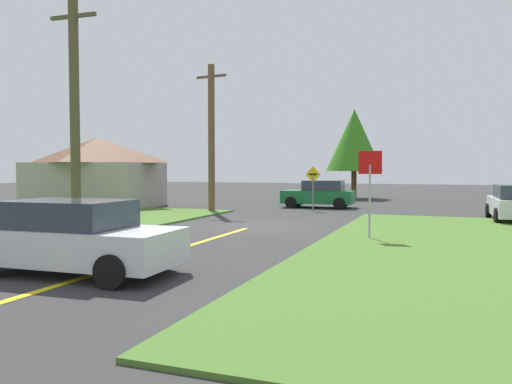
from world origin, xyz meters
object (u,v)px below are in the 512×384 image
Objects in this scene: stop_sign at (370,178)px; oak_tree_left at (354,140)px; direction_sign at (313,183)px; barn at (98,173)px; utility_pole_mid at (211,137)px; car_behind_on_main_road at (74,237)px; car_approaching_junction at (319,194)px; utility_pole_near at (75,115)px.

oak_tree_left reaches higher than stop_sign.
direction_sign is 0.35× the size of oak_tree_left.
oak_tree_left reaches higher than barn.
utility_pole_mid is 1.04× the size of barn.
car_behind_on_main_road is at bearing -92.05° from oak_tree_left.
barn is at bearing 124.39° from car_behind_on_main_road.
car_behind_on_main_road is (-0.68, -20.36, 0.00)m from car_approaching_junction.
utility_pole_mid reaches higher than car_approaching_junction.
utility_pole_mid is at bearing 88.43° from utility_pole_near.
barn is (-7.66, 0.35, -1.92)m from utility_pole_mid.
stop_sign is 11.43m from direction_sign.
utility_pole_mid is (-9.41, 7.86, 1.98)m from stop_sign.
car_approaching_junction is (-4.68, 12.81, -1.22)m from stop_sign.
car_behind_on_main_road is at bearing -50.14° from utility_pole_near.
barn reaches higher than direction_sign.
car_approaching_junction is at bearing 94.47° from direction_sign.
car_behind_on_main_road is 16.25m from utility_pole_mid.
utility_pole_near is at bearing -91.57° from utility_pole_mid.
utility_pole_mid reaches higher than oak_tree_left.
direction_sign is (-4.50, 10.50, -0.50)m from stop_sign.
car_approaching_junction is 0.52× the size of utility_pole_near.
car_behind_on_main_road is 1.90× the size of direction_sign.
barn is (-11.70, 15.77, 1.28)m from car_behind_on_main_road.
stop_sign is 13.69m from car_approaching_junction.
stop_sign is 0.42× the size of oak_tree_left.
direction_sign is 12.79m from barn.
stop_sign is at bearing -39.90° from utility_pole_mid.
utility_pole_mid is at bearing 44.34° from car_approaching_junction.
stop_sign is at bearing -66.79° from direction_sign.
oak_tree_left is (0.22, 12.23, 3.00)m from direction_sign.
car_behind_on_main_road is at bearing -92.74° from direction_sign.
car_behind_on_main_road is at bearing 86.10° from car_approaching_junction.
utility_pole_near is 1.08× the size of barn.
direction_sign is 0.33× the size of barn.
utility_pole_near is 10.25m from utility_pole_mid.
stop_sign is 23.27m from oak_tree_left.
utility_pole_near is at bearing -55.12° from barn.
utility_pole_near reaches higher than utility_pole_mid.
utility_pole_mid is at bearing -2.62° from barn.
direction_sign is 12.60m from oak_tree_left.
utility_pole_near reaches higher than barn.
utility_pole_near reaches higher than car_behind_on_main_road.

